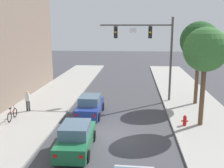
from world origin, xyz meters
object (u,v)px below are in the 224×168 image
at_px(car_lead_blue, 90,106).
at_px(bicycle_leaning, 12,114).
at_px(traffic_signal_mast, 151,44).
at_px(street_tree_nearest, 206,50).
at_px(fire_hydrant, 185,120).
at_px(car_following_green, 76,138).
at_px(street_tree_second, 199,41).
at_px(pedestrian_sidewalk_left_walker, 28,100).

bearing_deg(car_lead_blue, bicycle_leaning, -160.49).
xyz_separation_m(traffic_signal_mast, street_tree_nearest, (3.20, -6.21, -0.04)).
bearing_deg(car_lead_blue, fire_hydrant, -16.13).
xyz_separation_m(car_following_green, bicycle_leaning, (-5.65, 4.13, -0.18)).
bearing_deg(car_lead_blue, car_following_green, -87.93).
bearing_deg(traffic_signal_mast, street_tree_second, -12.30).
relative_size(car_following_green, street_tree_nearest, 0.64).
height_order(car_following_green, bicycle_leaning, car_following_green).
relative_size(traffic_signal_mast, car_lead_blue, 1.77).
xyz_separation_m(traffic_signal_mast, fire_hydrant, (2.09, -6.46, -4.83)).
relative_size(traffic_signal_mast, fire_hydrant, 10.42).
height_order(car_lead_blue, fire_hydrant, car_lead_blue).
xyz_separation_m(car_lead_blue, fire_hydrant, (6.92, -2.00, -0.22)).
relative_size(traffic_signal_mast, pedestrian_sidewalk_left_walker, 4.57).
relative_size(car_lead_blue, fire_hydrant, 5.90).
distance_m(traffic_signal_mast, car_following_green, 12.38).
height_order(traffic_signal_mast, bicycle_leaning, traffic_signal_mast).
distance_m(car_following_green, street_tree_second, 13.83).
xyz_separation_m(car_following_green, street_tree_nearest, (7.81, 4.30, 4.58)).
bearing_deg(street_tree_nearest, street_tree_second, 81.34).
height_order(traffic_signal_mast, fire_hydrant, traffic_signal_mast).
height_order(car_lead_blue, bicycle_leaning, car_lead_blue).
relative_size(pedestrian_sidewalk_left_walker, street_tree_nearest, 0.25).
distance_m(traffic_signal_mast, fire_hydrant, 8.34).
bearing_deg(fire_hydrant, street_tree_second, 71.05).
bearing_deg(street_tree_nearest, car_following_green, -151.12).
relative_size(bicycle_leaning, street_tree_nearest, 0.27).
bearing_deg(pedestrian_sidewalk_left_walker, traffic_signal_mast, 23.46).
bearing_deg(traffic_signal_mast, bicycle_leaning, -148.10).
bearing_deg(bicycle_leaning, street_tree_second, 21.12).
height_order(bicycle_leaning, fire_hydrant, bicycle_leaning).
distance_m(traffic_signal_mast, street_tree_nearest, 6.99).
bearing_deg(street_tree_second, traffic_signal_mast, 167.70).
xyz_separation_m(traffic_signal_mast, bicycle_leaning, (-10.26, -6.39, -4.80)).
relative_size(car_following_green, fire_hydrant, 5.95).
height_order(traffic_signal_mast, car_lead_blue, traffic_signal_mast).
relative_size(traffic_signal_mast, car_following_green, 1.75).
bearing_deg(car_lead_blue, pedestrian_sidewalk_left_walker, 178.19).
bearing_deg(street_tree_second, street_tree_nearest, -98.66).
bearing_deg(pedestrian_sidewalk_left_walker, fire_hydrant, -10.21).
bearing_deg(street_tree_second, car_following_green, -131.78).
relative_size(pedestrian_sidewalk_left_walker, street_tree_second, 0.23).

